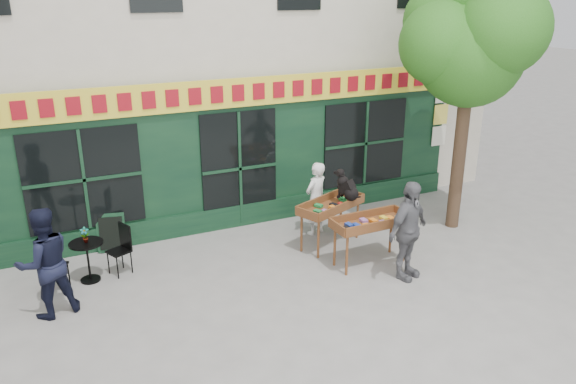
# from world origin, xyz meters

# --- Properties ---
(ground) EXTENTS (80.00, 80.00, 0.00)m
(ground) POSITION_xyz_m (0.00, 0.00, 0.00)
(ground) COLOR slate
(ground) RESTS_ON ground
(street_tree) EXTENTS (3.05, 2.90, 5.60)m
(street_tree) POSITION_xyz_m (4.34, 0.36, 4.11)
(street_tree) COLOR #382619
(street_tree) RESTS_ON ground
(book_cart_center) EXTENTS (1.62, 1.15, 0.99)m
(book_cart_center) POSITION_xyz_m (1.33, 0.61, 0.82)
(book_cart_center) COLOR brown
(book_cart_center) RESTS_ON ground
(dog) EXTENTS (0.54, 0.68, 0.60)m
(dog) POSITION_xyz_m (1.68, 0.56, 1.29)
(dog) COLOR black
(dog) RESTS_ON book_cart_center
(woman) EXTENTS (0.69, 0.58, 1.60)m
(woman) POSITION_xyz_m (1.33, 1.26, 0.80)
(woman) COLOR silver
(woman) RESTS_ON ground
(book_cart_right) EXTENTS (1.51, 0.65, 0.99)m
(book_cart_right) POSITION_xyz_m (1.60, -0.47, 0.82)
(book_cart_right) COLOR brown
(book_cart_right) RESTS_ON ground
(man_right) EXTENTS (1.18, 0.82, 1.86)m
(man_right) POSITION_xyz_m (1.90, -1.22, 0.93)
(man_right) COLOR #55555A
(man_right) RESTS_ON ground
(bistro_table) EXTENTS (0.60, 0.60, 0.76)m
(bistro_table) POSITION_xyz_m (-3.39, 1.10, 0.54)
(bistro_table) COLOR black
(bistro_table) RESTS_ON ground
(bistro_chair_left) EXTENTS (0.47, 0.47, 0.95)m
(bistro_chair_left) POSITION_xyz_m (-4.03, 1.03, 0.56)
(bistro_chair_left) COLOR black
(bistro_chair_left) RESTS_ON ground
(bistro_chair_right) EXTENTS (0.48, 0.48, 0.95)m
(bistro_chair_right) POSITION_xyz_m (-2.76, 1.19, 0.56)
(bistro_chair_right) COLOR black
(bistro_chair_right) RESTS_ON ground
(potted_plant) EXTENTS (0.16, 0.12, 0.29)m
(potted_plant) POSITION_xyz_m (-3.39, 1.10, 0.91)
(potted_plant) COLOR gray
(potted_plant) RESTS_ON bistro_table
(man_left) EXTENTS (1.05, 0.90, 1.86)m
(man_left) POSITION_xyz_m (-4.09, 0.20, 0.93)
(man_left) COLOR black
(man_left) RESTS_ON ground
(chalkboard) EXTENTS (0.59, 0.31, 0.79)m
(chalkboard) POSITION_xyz_m (-2.83, 2.19, 0.40)
(chalkboard) COLOR black
(chalkboard) RESTS_ON ground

